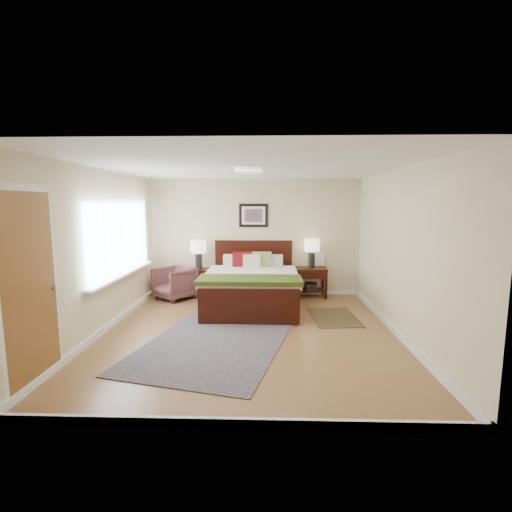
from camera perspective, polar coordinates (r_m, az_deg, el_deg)
name	(u,v)px	position (r m, az deg, el deg)	size (l,w,h in m)	color
floor	(249,332)	(5.85, -1.06, -11.64)	(5.00, 5.00, 0.00)	brown
back_wall	(255,237)	(8.04, -0.21, 2.91)	(4.50, 0.04, 2.50)	beige
front_wall	(234,291)	(3.10, -3.42, -5.43)	(4.50, 0.04, 2.50)	beige
left_wall	(101,252)	(6.10, -22.72, 0.63)	(0.04, 5.00, 2.50)	beige
right_wall	(400,253)	(5.89, 21.33, 0.46)	(0.04, 5.00, 2.50)	beige
ceiling	(249,167)	(5.53, -1.13, 13.53)	(4.50, 5.00, 0.02)	white
window	(122,239)	(6.70, -19.90, 2.48)	(0.11, 2.72, 1.32)	silver
door	(30,290)	(4.60, -31.39, -4.43)	(0.06, 1.00, 2.18)	silver
ceil_fixture	(249,169)	(5.53, -1.13, 13.17)	(0.44, 0.44, 0.08)	white
bed	(251,279)	(7.09, -0.70, -3.61)	(1.79, 2.17, 1.17)	black
wall_art	(253,215)	(7.98, -0.39, 6.25)	(0.62, 0.05, 0.50)	black
nightstand_left	(199,275)	(8.03, -8.78, -2.88)	(0.49, 0.44, 0.58)	black
nightstand_right	(311,279)	(7.98, 8.51, -3.54)	(0.63, 0.47, 0.62)	black
lamp_left	(198,249)	(7.97, -8.84, 1.02)	(0.33, 0.33, 0.61)	black
lamp_right	(312,248)	(7.88, 8.60, 1.25)	(0.33, 0.33, 0.61)	black
armchair	(175,283)	(7.92, -12.40, -4.10)	(0.70, 0.72, 0.66)	brown
rug_persian	(214,344)	(5.41, -6.56, -13.32)	(1.84, 2.60, 0.01)	#0D1945
rug_navy	(334,317)	(6.70, 11.93, -9.19)	(0.76, 1.14, 0.01)	black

